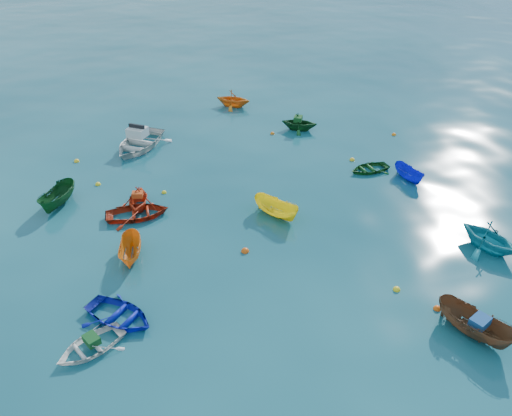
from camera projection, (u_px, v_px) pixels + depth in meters
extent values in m
plane|color=#0A3B48|center=(281.00, 272.00, 22.77)|extent=(160.00, 160.00, 0.00)
imported|color=#0D1BAD|center=(120.00, 319.00, 20.25)|extent=(3.78, 3.71, 0.64)
imported|color=white|center=(91.00, 349.00, 18.94)|extent=(3.28, 3.01, 0.56)
imported|color=brown|center=(471.00, 334.00, 19.56)|extent=(2.51, 3.39, 1.24)
imported|color=red|center=(139.00, 207.00, 27.48)|extent=(2.53, 2.81, 1.31)
imported|color=yellow|center=(276.00, 216.00, 26.75)|extent=(2.55, 2.96, 1.11)
imported|color=#124F1B|center=(369.00, 171.00, 31.11)|extent=(2.81, 2.19, 0.53)
imported|color=teal|center=(486.00, 249.00, 24.29)|extent=(3.50, 3.74, 1.58)
imported|color=#A2240D|center=(138.00, 217.00, 26.69)|extent=(3.35, 2.43, 0.69)
imported|color=orange|center=(132.00, 258.00, 23.68)|extent=(1.28, 2.76, 1.03)
imported|color=#10471B|center=(299.00, 130.00, 36.50)|extent=(3.28, 3.12, 1.34)
imported|color=#1017CB|center=(408.00, 179.00, 30.17)|extent=(1.35, 2.53, 0.93)
imported|color=orange|center=(233.00, 106.00, 40.48)|extent=(3.61, 3.48, 1.46)
imported|color=#10451C|center=(60.00, 205.00, 27.68)|extent=(2.35, 3.25, 1.18)
imported|color=silver|center=(139.00, 148.00, 33.95)|extent=(5.44, 5.84, 1.59)
cube|color=#124B1D|center=(92.00, 339.00, 18.77)|extent=(0.73, 0.78, 0.30)
cube|color=#184A8C|center=(480.00, 322.00, 19.04)|extent=(0.93, 0.84, 0.36)
cube|color=#CD4215|center=(138.00, 194.00, 27.09)|extent=(0.64, 0.53, 0.28)
cube|color=#124819|center=(298.00, 119.00, 36.06)|extent=(0.83, 0.91, 0.36)
sphere|color=yellow|center=(396.00, 290.00, 21.76)|extent=(0.32, 0.32, 0.32)
sphere|color=#FF570D|center=(437.00, 309.00, 20.76)|extent=(0.32, 0.32, 0.32)
sphere|color=yellow|center=(98.00, 185.00, 29.61)|extent=(0.33, 0.33, 0.33)
sphere|color=#E8500C|center=(245.00, 251.00, 24.09)|extent=(0.39, 0.39, 0.39)
sphere|color=yellow|center=(164.00, 193.00, 28.81)|extent=(0.29, 0.29, 0.29)
sphere|color=orange|center=(394.00, 135.00, 35.70)|extent=(0.32, 0.32, 0.32)
sphere|color=yellow|center=(77.00, 162.00, 32.17)|extent=(0.35, 0.35, 0.35)
sphere|color=#D0610B|center=(272.00, 134.00, 35.86)|extent=(0.32, 0.32, 0.32)
sphere|color=yellow|center=(352.00, 160.00, 32.33)|extent=(0.34, 0.34, 0.34)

